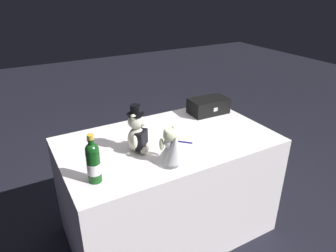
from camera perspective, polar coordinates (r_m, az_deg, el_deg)
ground_plane at (r=2.55m, az=-0.00°, el=-18.41°), size 12.00×12.00×0.00m
reception_table at (r=2.29m, az=-0.00°, el=-11.26°), size 1.45×0.85×0.79m
teddy_bear_groom at (r=1.90m, az=-5.67°, el=-1.29°), size 0.15×0.14×0.31m
teddy_bear_bride at (r=1.77m, az=0.72°, el=-4.24°), size 0.17×0.21×0.23m
champagne_bottle at (r=1.66m, az=-13.76°, el=-6.55°), size 0.07×0.07×0.28m
signing_pen at (r=2.04m, az=2.40°, el=-2.92°), size 0.11×0.11×0.01m
gift_case_black at (r=2.50m, az=7.55°, el=3.75°), size 0.32×0.19×0.12m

